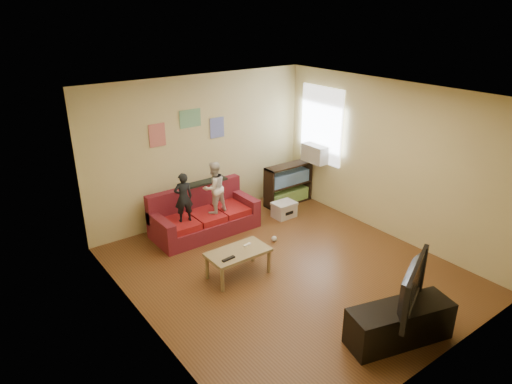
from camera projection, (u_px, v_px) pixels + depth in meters
room_shell at (289, 190)px, 6.55m from camera, size 4.52×5.02×2.72m
sofa at (203, 217)px, 8.20m from camera, size 1.88×0.86×0.83m
child_a at (183, 197)px, 7.62m from camera, size 0.35×0.27×0.86m
child_b at (214, 188)px, 7.94m from camera, size 0.49×0.40×0.93m
coffee_table at (238, 254)px, 6.80m from camera, size 0.93×0.51×0.42m
remote at (228, 259)px, 6.55m from camera, size 0.21×0.07×0.02m
game_controller at (247, 245)px, 6.92m from camera, size 0.14×0.06×0.03m
bookshelf at (288, 186)px, 9.33m from camera, size 1.04×0.31×0.83m
window at (321, 125)px, 8.89m from camera, size 0.04×1.08×1.48m
ac_unit at (315, 153)px, 9.03m from camera, size 0.28×0.55×0.35m
artwork_left at (157, 135)px, 7.77m from camera, size 0.30×0.01×0.40m
artwork_center at (190, 118)px, 8.06m from camera, size 0.42×0.01×0.32m
artwork_right at (217, 128)px, 8.45m from camera, size 0.30×0.01×0.38m
file_box at (284, 209)px, 8.79m from camera, size 0.44×0.33×0.30m
tv_stand at (399, 323)px, 5.51m from camera, size 1.38×0.77×0.49m
television at (405, 285)px, 5.30m from camera, size 1.03×0.57×0.62m
tissue at (274, 239)px, 7.91m from camera, size 0.11×0.11×0.10m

